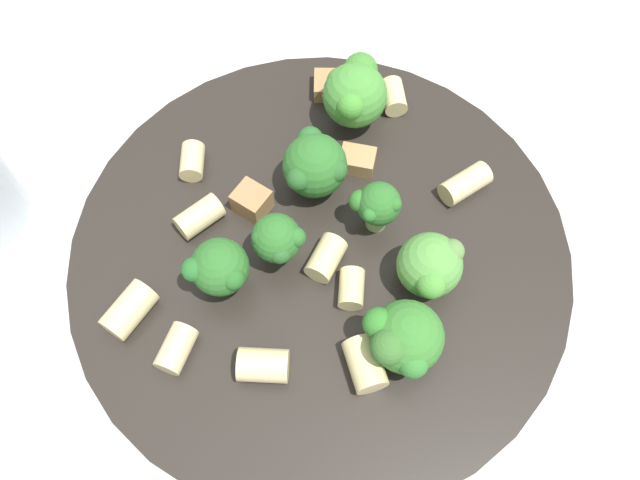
# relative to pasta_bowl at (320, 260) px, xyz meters

# --- Properties ---
(ground_plane) EXTENTS (2.00, 2.00, 0.00)m
(ground_plane) POSITION_rel_pasta_bowl_xyz_m (0.00, 0.00, -0.02)
(ground_plane) COLOR beige
(pasta_bowl) EXTENTS (0.28, 0.28, 0.04)m
(pasta_bowl) POSITION_rel_pasta_bowl_xyz_m (0.00, 0.00, 0.00)
(pasta_bowl) COLOR #28231E
(pasta_bowl) RESTS_ON ground_plane
(broccoli_floret_0) EXTENTS (0.03, 0.03, 0.04)m
(broccoli_floret_0) POSITION_rel_pasta_bowl_xyz_m (0.03, 0.02, 0.04)
(broccoli_floret_0) COLOR #9EC175
(broccoli_floret_0) RESTS_ON pasta_bowl
(broccoli_floret_1) EXTENTS (0.03, 0.03, 0.04)m
(broccoli_floret_1) POSITION_rel_pasta_bowl_xyz_m (-0.02, -0.01, 0.04)
(broccoli_floret_1) COLOR #9EC175
(broccoli_floret_1) RESTS_ON pasta_bowl
(broccoli_floret_2) EXTENTS (0.04, 0.04, 0.04)m
(broccoli_floret_2) POSITION_rel_pasta_bowl_xyz_m (-0.01, 0.04, 0.04)
(broccoli_floret_2) COLOR #84AD60
(broccoli_floret_2) RESTS_ON pasta_bowl
(broccoli_floret_3) EXTENTS (0.04, 0.05, 0.04)m
(broccoli_floret_3) POSITION_rel_pasta_bowl_xyz_m (0.00, 0.09, 0.04)
(broccoli_floret_3) COLOR #93B766
(broccoli_floret_3) RESTS_ON pasta_bowl
(broccoli_floret_4) EXTENTS (0.03, 0.04, 0.04)m
(broccoli_floret_4) POSITION_rel_pasta_bowl_xyz_m (0.06, -0.01, 0.04)
(broccoli_floret_4) COLOR #9EC175
(broccoli_floret_4) RESTS_ON pasta_bowl
(broccoli_floret_5) EXTENTS (0.04, 0.04, 0.04)m
(broccoli_floret_5) POSITION_rel_pasta_bowl_xyz_m (0.05, -0.05, 0.04)
(broccoli_floret_5) COLOR #84AD60
(broccoli_floret_5) RESTS_ON pasta_bowl
(broccoli_floret_6) EXTENTS (0.03, 0.03, 0.04)m
(broccoli_floret_6) POSITION_rel_pasta_bowl_xyz_m (-0.05, -0.03, 0.04)
(broccoli_floret_6) COLOR #84AD60
(broccoli_floret_6) RESTS_ON pasta_bowl
(rigatoni_0) EXTENTS (0.02, 0.03, 0.01)m
(rigatoni_0) POSITION_rel_pasta_bowl_xyz_m (0.02, 0.11, 0.02)
(rigatoni_0) COLOR beige
(rigatoni_0) RESTS_ON pasta_bowl
(rigatoni_1) EXTENTS (0.02, 0.02, 0.01)m
(rigatoni_1) POSITION_rel_pasta_bowl_xyz_m (0.02, -0.02, 0.02)
(rigatoni_1) COLOR beige
(rigatoni_1) RESTS_ON pasta_bowl
(rigatoni_2) EXTENTS (0.02, 0.03, 0.01)m
(rigatoni_2) POSITION_rel_pasta_bowl_xyz_m (-0.06, -0.08, 0.02)
(rigatoni_2) COLOR beige
(rigatoni_2) RESTS_ON pasta_bowl
(rigatoni_3) EXTENTS (0.02, 0.02, 0.01)m
(rigatoni_3) POSITION_rel_pasta_bowl_xyz_m (-0.09, 0.04, 0.02)
(rigatoni_3) COLOR beige
(rigatoni_3) RESTS_ON pasta_bowl
(rigatoni_4) EXTENTS (0.03, 0.03, 0.02)m
(rigatoni_4) POSITION_rel_pasta_bowl_xyz_m (-0.07, 0.00, 0.02)
(rigatoni_4) COLOR beige
(rigatoni_4) RESTS_ON pasta_bowl
(rigatoni_5) EXTENTS (0.03, 0.02, 0.02)m
(rigatoni_5) POSITION_rel_pasta_bowl_xyz_m (-0.01, -0.07, 0.02)
(rigatoni_5) COLOR beige
(rigatoni_5) RESTS_ON pasta_bowl
(rigatoni_6) EXTENTS (0.03, 0.03, 0.02)m
(rigatoni_6) POSITION_rel_pasta_bowl_xyz_m (0.04, -0.06, 0.02)
(rigatoni_6) COLOR beige
(rigatoni_6) RESTS_ON pasta_bowl
(rigatoni_7) EXTENTS (0.03, 0.03, 0.02)m
(rigatoni_7) POSITION_rel_pasta_bowl_xyz_m (-0.09, -0.06, 0.02)
(rigatoni_7) COLOR beige
(rigatoni_7) RESTS_ON pasta_bowl
(rigatoni_8) EXTENTS (0.02, 0.03, 0.02)m
(rigatoni_8) POSITION_rel_pasta_bowl_xyz_m (0.01, -0.01, 0.02)
(rigatoni_8) COLOR beige
(rigatoni_8) RESTS_ON pasta_bowl
(rigatoni_9) EXTENTS (0.03, 0.03, 0.01)m
(rigatoni_9) POSITION_rel_pasta_bowl_xyz_m (0.07, 0.06, 0.02)
(rigatoni_9) COLOR beige
(rigatoni_9) RESTS_ON pasta_bowl
(chicken_chunk_0) EXTENTS (0.02, 0.02, 0.02)m
(chicken_chunk_0) POSITION_rel_pasta_bowl_xyz_m (-0.04, 0.02, 0.02)
(chicken_chunk_0) COLOR #A87A4C
(chicken_chunk_0) RESTS_ON pasta_bowl
(chicken_chunk_1) EXTENTS (0.02, 0.02, 0.01)m
(chicken_chunk_1) POSITION_rel_pasta_bowl_xyz_m (-0.02, 0.11, 0.02)
(chicken_chunk_1) COLOR #A87A4C
(chicken_chunk_1) RESTS_ON pasta_bowl
(chicken_chunk_2) EXTENTS (0.02, 0.02, 0.01)m
(chicken_chunk_2) POSITION_rel_pasta_bowl_xyz_m (0.01, 0.06, 0.02)
(chicken_chunk_2) COLOR tan
(chicken_chunk_2) RESTS_ON pasta_bowl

